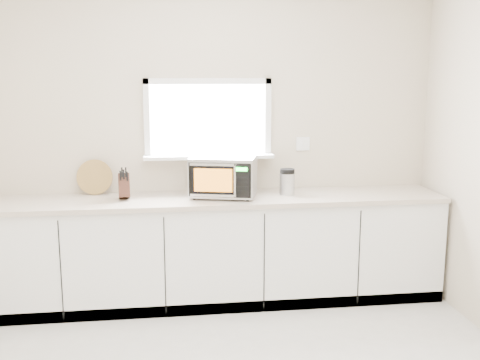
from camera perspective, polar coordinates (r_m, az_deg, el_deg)
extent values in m
cube|color=#C4B09C|center=(4.93, -3.25, 3.90)|extent=(4.00, 0.02, 2.70)
cube|color=white|center=(4.90, -3.26, 6.20)|extent=(1.00, 0.02, 0.60)
cube|color=white|center=(4.87, -3.17, 2.39)|extent=(1.12, 0.16, 0.03)
cube|color=white|center=(4.87, -3.29, 10.00)|extent=(1.10, 0.04, 0.05)
cube|color=white|center=(4.92, -3.21, 2.41)|extent=(1.10, 0.04, 0.05)
cube|color=white|center=(4.87, -9.45, 6.05)|extent=(0.05, 0.04, 0.70)
cube|color=white|center=(4.95, 2.85, 6.25)|extent=(0.05, 0.04, 0.70)
cube|color=white|center=(5.06, 6.41, 3.68)|extent=(0.12, 0.01, 0.12)
cube|color=white|center=(4.84, -2.86, -7.29)|extent=(3.92, 0.60, 0.88)
cube|color=#C1B19F|center=(4.70, -2.91, -1.99)|extent=(3.92, 0.64, 0.04)
cylinder|color=black|center=(4.63, -4.68, -1.88)|extent=(0.03, 0.03, 0.02)
cylinder|color=black|center=(4.93, -3.91, -1.09)|extent=(0.03, 0.03, 0.02)
cylinder|color=black|center=(4.56, 0.79, -2.04)|extent=(0.03, 0.03, 0.02)
cylinder|color=black|center=(4.86, 1.22, -1.23)|extent=(0.03, 0.03, 0.02)
cube|color=#B7B9BF|center=(4.71, -1.67, 0.43)|extent=(0.61, 0.52, 0.32)
cube|color=black|center=(4.51, -2.08, -0.03)|extent=(0.49, 0.14, 0.28)
cube|color=orange|center=(4.51, -2.75, -0.03)|extent=(0.30, 0.08, 0.19)
cylinder|color=silver|center=(4.46, -0.53, -0.13)|extent=(0.02, 0.02, 0.25)
cube|color=black|center=(4.48, 0.18, -0.09)|extent=(0.12, 0.04, 0.27)
cube|color=#19FF33|center=(4.45, 0.17, 1.09)|extent=(0.09, 0.03, 0.03)
cube|color=silver|center=(4.68, -1.68, 2.39)|extent=(0.61, 0.52, 0.01)
cube|color=#422317|center=(4.70, -11.71, -0.56)|extent=(0.11, 0.20, 0.23)
cube|color=black|center=(4.64, -12.06, 0.43)|extent=(0.02, 0.04, 0.08)
cube|color=black|center=(4.64, -11.73, 0.55)|extent=(0.02, 0.04, 0.08)
cube|color=black|center=(4.64, -11.40, 0.35)|extent=(0.02, 0.04, 0.08)
cube|color=black|center=(4.63, -11.91, 0.76)|extent=(0.02, 0.04, 0.08)
cube|color=black|center=(4.64, -11.52, 0.78)|extent=(0.02, 0.04, 0.08)
cylinder|color=olive|center=(4.94, -14.55, 0.29)|extent=(0.30, 0.07, 0.30)
cylinder|color=#B7B9BF|center=(4.81, 4.81, -0.39)|extent=(0.13, 0.13, 0.18)
cylinder|color=black|center=(4.79, 4.83, 0.93)|extent=(0.13, 0.13, 0.04)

